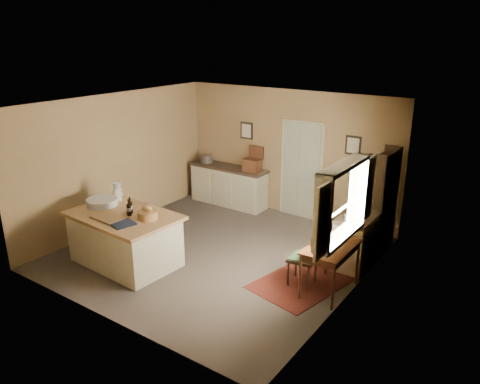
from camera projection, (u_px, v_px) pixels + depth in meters
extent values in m
plane|color=brown|center=(218.00, 253.00, 8.49)|extent=(5.00, 5.00, 0.00)
cube|color=#8E714C|center=(288.00, 153.00, 9.99)|extent=(5.00, 0.10, 2.70)
cube|color=#8E714C|center=(100.00, 231.00, 6.11)|extent=(5.00, 0.10, 2.70)
cube|color=#8E714C|center=(118.00, 161.00, 9.40)|extent=(0.10, 5.00, 2.70)
cube|color=#8E714C|center=(355.00, 213.00, 6.70)|extent=(0.10, 5.00, 2.70)
plane|color=silver|center=(215.00, 104.00, 7.61)|extent=(5.00, 5.00, 0.00)
cube|color=#9EA58A|center=(301.00, 169.00, 9.88)|extent=(0.97, 0.06, 2.11)
cube|color=black|center=(247.00, 131.00, 10.43)|extent=(0.32, 0.02, 0.38)
cube|color=beige|center=(246.00, 131.00, 10.42)|extent=(0.24, 0.01, 0.30)
cube|color=black|center=(353.00, 145.00, 9.08)|extent=(0.32, 0.02, 0.38)
cube|color=beige|center=(353.00, 146.00, 9.07)|extent=(0.24, 0.01, 0.30)
cube|color=beige|center=(339.00, 237.00, 6.72)|extent=(0.25, 1.32, 0.06)
cube|color=beige|center=(345.00, 166.00, 6.38)|extent=(0.25, 1.32, 0.06)
cube|color=white|center=(350.00, 204.00, 6.49)|extent=(0.01, 1.20, 1.00)
cube|color=beige|center=(322.00, 222.00, 5.87)|extent=(0.04, 0.35, 1.00)
cube|color=beige|center=(369.00, 188.00, 7.14)|extent=(0.04, 0.35, 1.00)
cube|color=beige|center=(125.00, 240.00, 8.01)|extent=(1.80, 1.18, 0.85)
cube|color=#976948|center=(123.00, 216.00, 7.86)|extent=(1.94, 1.32, 0.06)
cylinder|color=white|center=(102.00, 202.00, 8.24)|extent=(0.54, 0.54, 0.11)
cube|color=#976948|center=(109.00, 217.00, 7.67)|extent=(0.56, 0.41, 0.03)
cube|color=black|center=(121.00, 223.00, 7.46)|extent=(0.51, 0.45, 0.02)
cylinder|color=brown|center=(147.00, 215.00, 7.62)|extent=(0.33, 0.33, 0.14)
cylinder|color=black|center=(130.00, 205.00, 7.84)|extent=(0.08, 0.08, 0.29)
cylinder|color=black|center=(129.00, 207.00, 7.75)|extent=(0.08, 0.08, 0.29)
cube|color=beige|center=(229.00, 187.00, 10.79)|extent=(1.83, 0.50, 0.85)
cube|color=#332319|center=(229.00, 168.00, 10.64)|extent=(1.87, 0.53, 0.05)
cube|color=#512A16|center=(252.00, 165.00, 10.24)|extent=(0.37, 0.27, 0.28)
cylinder|color=#59544F|center=(207.00, 159.00, 10.95)|extent=(0.31, 0.31, 0.18)
cube|color=#521211|center=(302.00, 282.00, 7.51)|extent=(1.40, 1.79, 0.01)
cube|color=#3E1F0F|center=(331.00, 247.00, 7.02)|extent=(0.61, 1.00, 0.03)
cube|color=#3E1F0F|center=(331.00, 251.00, 7.05)|extent=(0.55, 0.94, 0.10)
cube|color=silver|center=(328.00, 245.00, 7.05)|extent=(0.22, 0.30, 0.01)
cylinder|color=black|center=(345.00, 240.00, 7.17)|extent=(0.05, 0.05, 0.05)
cylinder|color=#3E1F0F|center=(300.00, 277.00, 6.94)|extent=(0.04, 0.04, 0.72)
cylinder|color=#3E1F0F|center=(333.00, 288.00, 6.65)|extent=(0.04, 0.04, 0.72)
cylinder|color=#3E1F0F|center=(326.00, 254.00, 7.65)|extent=(0.04, 0.04, 0.72)
cylinder|color=#3E1F0F|center=(357.00, 263.00, 7.36)|extent=(0.04, 0.04, 0.72)
cube|color=beige|center=(356.00, 242.00, 7.96)|extent=(0.51, 0.92, 0.85)
cube|color=#332319|center=(358.00, 217.00, 7.81)|extent=(0.54, 0.96, 0.05)
cylinder|color=silver|center=(354.00, 215.00, 7.70)|extent=(0.22, 0.22, 0.09)
cube|color=black|center=(374.00, 208.00, 8.04)|extent=(0.32, 0.04, 1.89)
cube|color=black|center=(389.00, 195.00, 8.67)|extent=(0.32, 0.04, 1.89)
cube|color=black|center=(390.00, 203.00, 8.28)|extent=(0.02, 0.85, 1.89)
cube|color=black|center=(377.00, 246.00, 8.65)|extent=(0.32, 0.81, 0.03)
cube|color=black|center=(379.00, 223.00, 8.50)|extent=(0.32, 0.81, 0.03)
cube|color=black|center=(382.00, 199.00, 8.34)|extent=(0.32, 0.81, 0.03)
cube|color=black|center=(384.00, 178.00, 8.22)|extent=(0.32, 0.81, 0.03)
cube|color=black|center=(386.00, 158.00, 8.10)|extent=(0.32, 0.81, 0.03)
cylinder|color=white|center=(382.00, 195.00, 8.32)|extent=(0.12, 0.12, 0.11)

